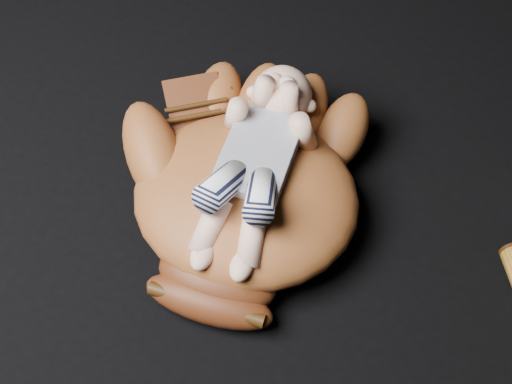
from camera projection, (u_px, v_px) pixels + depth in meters
The scene contains 2 objects.
baseball_glove at pixel (246, 191), 1.13m from camera, with size 0.41×0.47×0.15m, color brown, non-canonical shape.
newborn_baby at pixel (253, 167), 1.10m from camera, with size 0.16×0.35×0.14m, color #E4AE93, non-canonical shape.
Camera 1 is at (-0.02, -0.57, 1.01)m, focal length 55.00 mm.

